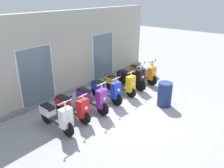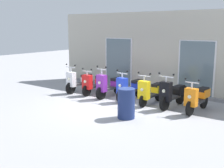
{
  "view_description": "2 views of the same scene",
  "coord_description": "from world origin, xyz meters",
  "px_view_note": "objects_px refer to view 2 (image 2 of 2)",
  "views": [
    {
      "loc": [
        -6.23,
        -4.28,
        4.1
      ],
      "look_at": [
        -0.14,
        0.75,
        0.89
      ],
      "focal_mm": 36.16,
      "sensor_mm": 36.0,
      "label": 1
    },
    {
      "loc": [
        5.89,
        -7.96,
        2.8
      ],
      "look_at": [
        -0.38,
        0.47,
        0.7
      ],
      "focal_mm": 45.8,
      "sensor_mm": 36.0,
      "label": 2
    }
  ],
  "objects_px": {
    "scooter_red": "(95,83)",
    "scooter_yellow": "(151,91)",
    "scooter_white": "(79,81)",
    "scooter_blue": "(130,88)",
    "scooter_purple": "(109,85)",
    "trash_bin": "(126,103)",
    "scooter_orange": "(197,98)",
    "scooter_black": "(172,94)"
  },
  "relations": [
    {
      "from": "scooter_red",
      "to": "scooter_black",
      "type": "relative_size",
      "value": 0.97
    },
    {
      "from": "scooter_black",
      "to": "scooter_orange",
      "type": "xyz_separation_m",
      "value": [
        0.91,
        -0.04,
        0.0
      ]
    },
    {
      "from": "scooter_blue",
      "to": "scooter_yellow",
      "type": "xyz_separation_m",
      "value": [
        0.93,
        -0.04,
        -0.01
      ]
    },
    {
      "from": "scooter_red",
      "to": "scooter_yellow",
      "type": "distance_m",
      "value": 2.72
    },
    {
      "from": "scooter_yellow",
      "to": "scooter_black",
      "type": "distance_m",
      "value": 0.84
    },
    {
      "from": "scooter_white",
      "to": "scooter_blue",
      "type": "distance_m",
      "value": 2.56
    },
    {
      "from": "scooter_white",
      "to": "trash_bin",
      "type": "height_order",
      "value": "scooter_white"
    },
    {
      "from": "scooter_yellow",
      "to": "trash_bin",
      "type": "xyz_separation_m",
      "value": [
        0.21,
        -1.94,
        -0.01
      ]
    },
    {
      "from": "scooter_white",
      "to": "scooter_red",
      "type": "distance_m",
      "value": 0.78
    },
    {
      "from": "trash_bin",
      "to": "scooter_orange",
      "type": "bearing_deg",
      "value": 51.79
    },
    {
      "from": "scooter_white",
      "to": "scooter_yellow",
      "type": "height_order",
      "value": "scooter_white"
    },
    {
      "from": "scooter_purple",
      "to": "trash_bin",
      "type": "height_order",
      "value": "scooter_purple"
    },
    {
      "from": "scooter_purple",
      "to": "scooter_black",
      "type": "height_order",
      "value": "scooter_purple"
    },
    {
      "from": "scooter_red",
      "to": "scooter_purple",
      "type": "relative_size",
      "value": 0.99
    },
    {
      "from": "scooter_red",
      "to": "scooter_blue",
      "type": "height_order",
      "value": "scooter_blue"
    },
    {
      "from": "scooter_white",
      "to": "scooter_red",
      "type": "xyz_separation_m",
      "value": [
        0.77,
        0.12,
        -0.02
      ]
    },
    {
      "from": "scooter_orange",
      "to": "scooter_yellow",
      "type": "bearing_deg",
      "value": -179.4
    },
    {
      "from": "scooter_blue",
      "to": "scooter_black",
      "type": "xyz_separation_m",
      "value": [
        1.76,
        0.01,
        -0.0
      ]
    },
    {
      "from": "scooter_orange",
      "to": "scooter_red",
      "type": "bearing_deg",
      "value": 179.86
    },
    {
      "from": "trash_bin",
      "to": "scooter_blue",
      "type": "bearing_deg",
      "value": 119.96
    },
    {
      "from": "scooter_orange",
      "to": "scooter_blue",
      "type": "bearing_deg",
      "value": 179.49
    },
    {
      "from": "scooter_blue",
      "to": "scooter_black",
      "type": "bearing_deg",
      "value": 0.48
    },
    {
      "from": "scooter_white",
      "to": "scooter_purple",
      "type": "height_order",
      "value": "scooter_purple"
    },
    {
      "from": "trash_bin",
      "to": "scooter_white",
      "type": "bearing_deg",
      "value": 153.54
    },
    {
      "from": "scooter_red",
      "to": "scooter_orange",
      "type": "bearing_deg",
      "value": -0.14
    },
    {
      "from": "scooter_purple",
      "to": "scooter_black",
      "type": "xyz_separation_m",
      "value": [
        2.69,
        0.13,
        -0.01
      ]
    },
    {
      "from": "scooter_blue",
      "to": "scooter_purple",
      "type": "bearing_deg",
      "value": -172.61
    },
    {
      "from": "scooter_purple",
      "to": "trash_bin",
      "type": "bearing_deg",
      "value": -42.03
    },
    {
      "from": "scooter_black",
      "to": "trash_bin",
      "type": "height_order",
      "value": "scooter_black"
    },
    {
      "from": "scooter_blue",
      "to": "trash_bin",
      "type": "height_order",
      "value": "scooter_blue"
    },
    {
      "from": "scooter_yellow",
      "to": "scooter_black",
      "type": "xyz_separation_m",
      "value": [
        0.84,
        0.06,
        0.0
      ]
    },
    {
      "from": "scooter_red",
      "to": "scooter_white",
      "type": "bearing_deg",
      "value": -170.83
    },
    {
      "from": "scooter_purple",
      "to": "scooter_orange",
      "type": "xyz_separation_m",
      "value": [
        3.6,
        0.1,
        -0.0
      ]
    },
    {
      "from": "scooter_purple",
      "to": "scooter_yellow",
      "type": "relative_size",
      "value": 1.03
    },
    {
      "from": "scooter_red",
      "to": "scooter_purple",
      "type": "xyz_separation_m",
      "value": [
        0.87,
        -0.11,
        0.03
      ]
    },
    {
      "from": "scooter_red",
      "to": "scooter_blue",
      "type": "relative_size",
      "value": 0.95
    },
    {
      "from": "scooter_blue",
      "to": "scooter_yellow",
      "type": "bearing_deg",
      "value": -2.58
    },
    {
      "from": "scooter_purple",
      "to": "scooter_yellow",
      "type": "distance_m",
      "value": 1.85
    },
    {
      "from": "scooter_white",
      "to": "scooter_yellow",
      "type": "bearing_deg",
      "value": 1.55
    },
    {
      "from": "scooter_yellow",
      "to": "trash_bin",
      "type": "height_order",
      "value": "scooter_yellow"
    },
    {
      "from": "scooter_white",
      "to": "scooter_black",
      "type": "xyz_separation_m",
      "value": [
        4.33,
        0.15,
        0.0
      ]
    },
    {
      "from": "scooter_white",
      "to": "scooter_blue",
      "type": "relative_size",
      "value": 0.97
    }
  ]
}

